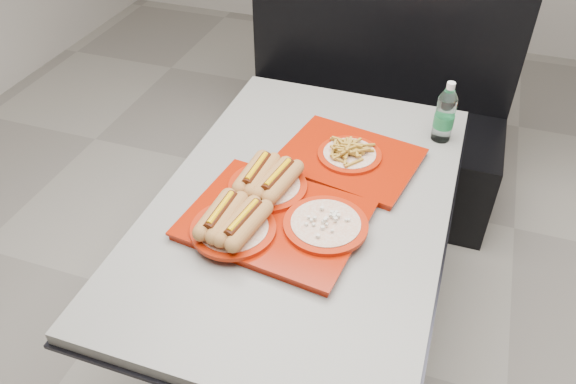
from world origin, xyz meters
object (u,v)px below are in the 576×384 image
(booth_bench, at_px, (368,117))
(water_bottle, at_px, (445,115))
(diner_table, at_px, (303,236))
(tray_far, at_px, (349,156))
(tray_near, at_px, (270,211))

(booth_bench, bearing_deg, water_bottle, -58.91)
(diner_table, relative_size, booth_bench, 1.05)
(tray_far, bearing_deg, water_bottle, 41.55)
(tray_near, bearing_deg, diner_table, 64.27)
(diner_table, relative_size, water_bottle, 6.25)
(diner_table, bearing_deg, tray_near, -115.73)
(diner_table, height_order, water_bottle, water_bottle)
(booth_bench, height_order, water_bottle, booth_bench)
(tray_far, xyz_separation_m, water_bottle, (0.28, 0.25, 0.07))
(diner_table, xyz_separation_m, tray_near, (-0.06, -0.13, 0.21))
(booth_bench, height_order, tray_near, booth_bench)
(tray_near, distance_m, water_bottle, 0.76)
(water_bottle, bearing_deg, tray_far, -138.45)
(diner_table, height_order, booth_bench, booth_bench)
(booth_bench, relative_size, water_bottle, 5.94)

